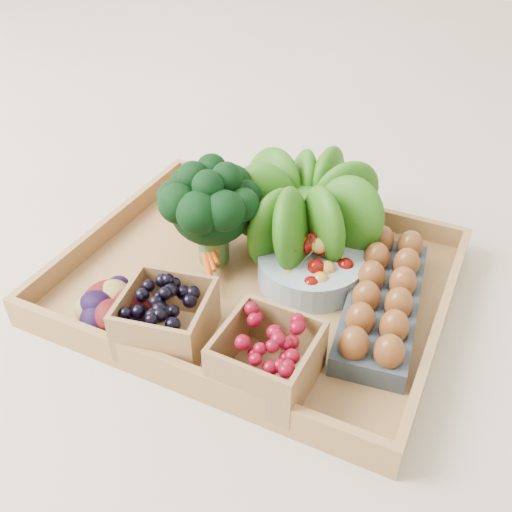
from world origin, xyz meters
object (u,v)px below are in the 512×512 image
at_px(tray, 256,283).
at_px(broccoli, 213,227).
at_px(egg_carton, 382,305).
at_px(cherry_bowl, 311,267).

distance_m(tray, broccoli, 0.11).
xyz_separation_m(tray, egg_carton, (0.19, 0.01, 0.02)).
xyz_separation_m(tray, cherry_bowl, (0.07, 0.04, 0.03)).
xyz_separation_m(cherry_bowl, egg_carton, (0.12, -0.03, -0.01)).
relative_size(broccoli, egg_carton, 0.58).
bearing_deg(broccoli, egg_carton, -1.50).
bearing_deg(tray, egg_carton, 2.83).
distance_m(cherry_bowl, egg_carton, 0.12).
height_order(broccoli, cherry_bowl, broccoli).
bearing_deg(broccoli, tray, -11.52).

